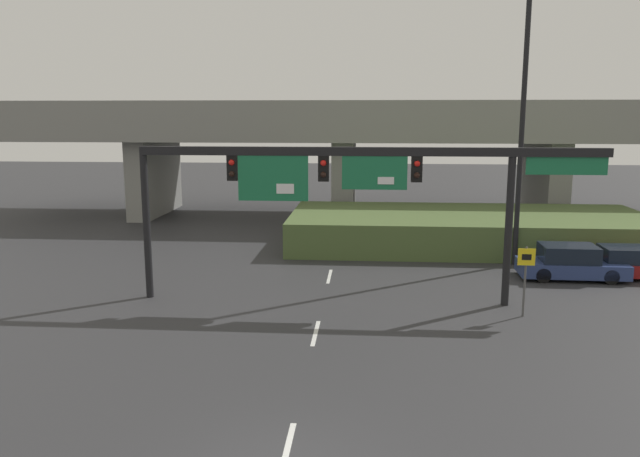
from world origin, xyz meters
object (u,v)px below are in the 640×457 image
at_px(signal_gantry, 352,176).
at_px(parked_sedan_mid_right, 632,263).
at_px(highway_light_pole_near, 525,82).
at_px(parked_sedan_near_right, 570,263).
at_px(speed_limit_sign, 525,272).

xyz_separation_m(signal_gantry, parked_sedan_mid_right, (12.23, 4.57, -4.20)).
relative_size(highway_light_pole_near, parked_sedan_mid_right, 3.60).
bearing_deg(highway_light_pole_near, parked_sedan_mid_right, -24.40).
relative_size(highway_light_pole_near, parked_sedan_near_right, 3.59).
bearing_deg(parked_sedan_near_right, highway_light_pole_near, 127.81).
height_order(highway_light_pole_near, parked_sedan_near_right, highway_light_pole_near).
xyz_separation_m(speed_limit_sign, highway_light_pole_near, (1.49, 7.97, 6.90)).
bearing_deg(signal_gantry, highway_light_pole_near, 40.94).
relative_size(signal_gantry, parked_sedan_mid_right, 3.82).
relative_size(parked_sedan_near_right, parked_sedan_mid_right, 1.00).
xyz_separation_m(speed_limit_sign, parked_sedan_mid_right, (6.06, 5.90, -1.01)).
distance_m(speed_limit_sign, parked_sedan_mid_right, 8.52).
distance_m(speed_limit_sign, parked_sedan_near_right, 6.49).
distance_m(highway_light_pole_near, parked_sedan_mid_right, 9.37).
bearing_deg(parked_sedan_near_right, signal_gantry, -154.80).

